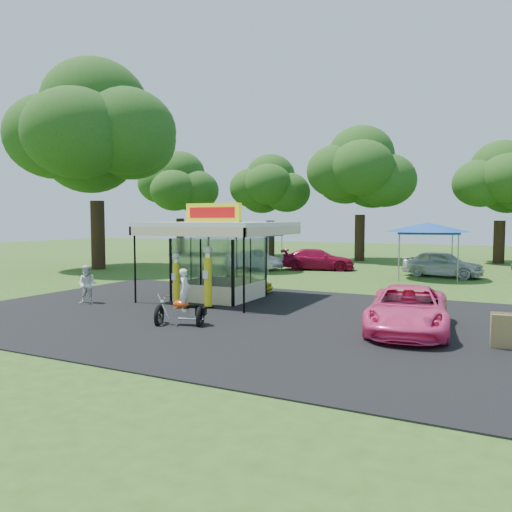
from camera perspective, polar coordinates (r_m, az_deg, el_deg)
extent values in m
plane|color=#2F4B17|center=(16.77, -7.04, -7.85)|extent=(120.00, 120.00, 0.00)
cube|color=black|center=(18.43, -3.57, -6.67)|extent=(20.00, 14.00, 0.04)
cube|color=white|center=(21.98, -4.15, -4.88)|extent=(3.00, 3.00, 0.06)
cube|color=white|center=(21.70, -4.20, 3.65)|extent=(5.40, 5.40, 0.18)
cube|color=yellow|center=(21.28, -4.90, 4.96)|extent=(2.60, 0.25, 0.80)
cube|color=red|center=(21.17, -5.08, 4.96)|extent=(2.21, 0.02, 0.45)
cylinder|color=black|center=(21.19, -13.67, -1.04)|extent=(0.08, 0.08, 3.20)
cylinder|color=black|center=(18.32, -1.40, -1.73)|extent=(0.08, 0.08, 3.20)
cylinder|color=black|center=(20.65, -9.07, -5.46)|extent=(0.40, 0.40, 0.09)
cylinder|color=yellow|center=(20.52, -9.10, -3.08)|extent=(0.27, 0.27, 1.64)
cylinder|color=silver|center=(20.42, -9.13, -0.54)|extent=(0.18, 0.18, 0.18)
sphere|color=white|center=(20.41, -9.14, -0.03)|extent=(0.29, 0.29, 0.29)
cube|color=white|center=(20.35, -9.38, -2.36)|extent=(0.20, 0.02, 0.27)
cylinder|color=black|center=(19.74, -5.48, -5.86)|extent=(0.46, 0.46, 0.10)
cylinder|color=yellow|center=(19.59, -5.50, -2.99)|extent=(0.31, 0.31, 1.88)
cylinder|color=silver|center=(19.49, -5.52, 0.06)|extent=(0.21, 0.21, 0.21)
sphere|color=white|center=(19.48, -5.53, 0.67)|extent=(0.33, 0.33, 0.33)
cube|color=white|center=(19.40, -5.80, -2.13)|extent=(0.23, 0.02, 0.31)
torus|color=black|center=(16.84, -11.02, -6.76)|extent=(0.40, 0.78, 0.77)
torus|color=black|center=(16.48, -6.40, -6.94)|extent=(0.40, 0.78, 0.77)
cube|color=silver|center=(16.60, -8.59, -6.36)|extent=(0.57, 0.42, 0.28)
ellipsoid|color=#C93F0E|center=(16.56, -8.59, -5.48)|extent=(0.59, 0.33, 0.28)
cube|color=black|center=(16.49, -7.50, -5.71)|extent=(0.56, 0.40, 0.09)
cube|color=black|center=(16.44, -6.31, -6.29)|extent=(0.41, 0.41, 0.26)
cylinder|color=silver|center=(16.74, -10.58, -5.66)|extent=(0.40, 0.19, 0.82)
cylinder|color=silver|center=(16.65, -10.14, -4.58)|extent=(0.23, 0.54, 0.05)
sphere|color=silver|center=(16.72, -10.65, -5.19)|extent=(0.15, 0.15, 0.15)
imported|color=white|center=(16.45, -8.15, -3.85)|extent=(0.49, 0.59, 1.38)
torus|color=black|center=(21.73, -6.80, -4.18)|extent=(0.73, 0.45, 0.69)
torus|color=black|center=(21.90, -6.86, -4.11)|extent=(0.72, 0.43, 0.69)
cube|color=#593819|center=(14.85, 26.28, -7.85)|extent=(0.57, 0.30, 0.99)
cube|color=#593819|center=(15.08, 26.29, -7.66)|extent=(0.57, 0.30, 0.99)
imported|color=yellow|center=(23.81, -1.45, -3.07)|extent=(2.82, 1.13, 0.96)
imported|color=#F74388|center=(16.24, 16.96, -5.85)|extent=(2.98, 5.35, 1.41)
imported|color=white|center=(21.73, -18.70, -3.12)|extent=(0.97, 0.88, 1.62)
imported|color=silver|center=(34.98, -0.24, -0.42)|extent=(4.29, 2.05, 1.36)
imported|color=maroon|center=(34.88, 7.09, -0.39)|extent=(5.35, 3.25, 1.45)
imported|color=silver|center=(32.37, 20.54, -0.85)|extent=(4.96, 2.78, 1.59)
cylinder|color=gray|center=(35.43, -1.05, 0.48)|extent=(0.06, 0.06, 2.40)
cylinder|color=gray|center=(34.22, 3.10, 0.34)|extent=(0.06, 0.06, 2.40)
cylinder|color=gray|center=(32.98, -3.31, 0.20)|extent=(0.06, 0.06, 2.40)
cylinder|color=gray|center=(31.68, 1.08, 0.04)|extent=(0.06, 0.06, 2.40)
cube|color=#18449F|center=(33.49, -0.04, 2.42)|extent=(3.00, 3.00, 0.12)
cone|color=#18449F|center=(33.48, -0.04, 2.95)|extent=(4.32, 4.32, 0.50)
cylinder|color=gray|center=(32.64, 16.57, 0.21)|extent=(0.07, 0.07, 2.65)
cylinder|color=gray|center=(32.25, 22.01, 0.03)|extent=(0.07, 0.07, 2.65)
cylinder|color=gray|center=(29.59, 15.51, -0.16)|extent=(0.07, 0.07, 2.65)
cylinder|color=gray|center=(29.16, 21.52, -0.37)|extent=(0.07, 0.07, 2.65)
cube|color=#18449F|center=(30.81, 18.96, 2.51)|extent=(3.31, 3.31, 0.13)
cone|color=#18449F|center=(30.80, 18.98, 3.15)|extent=(4.76, 4.76, 0.55)
cylinder|color=black|center=(51.23, -8.63, 2.25)|extent=(0.81, 0.81, 3.61)
ellipsoid|color=#1B4513|center=(51.29, -8.69, 7.45)|extent=(8.53, 8.53, 7.31)
cylinder|color=black|center=(47.48, 1.65, 2.02)|extent=(0.81, 0.81, 3.40)
ellipsoid|color=#1B4513|center=(47.52, 1.66, 7.25)|extent=(7.90, 7.90, 6.77)
cylinder|color=black|center=(43.09, 11.76, 2.05)|extent=(0.84, 0.84, 3.91)
ellipsoid|color=#1B4513|center=(43.21, 11.86, 8.80)|extent=(9.38, 9.38, 8.04)
cylinder|color=black|center=(44.11, 26.02, 1.44)|extent=(0.85, 0.85, 3.41)
ellipsoid|color=#1B4513|center=(44.15, 26.21, 7.11)|extent=(7.97, 7.97, 6.83)
cylinder|color=black|center=(36.81, -17.62, 2.30)|extent=(0.96, 0.96, 4.80)
ellipsoid|color=#1B4513|center=(37.20, -17.84, 12.37)|extent=(12.33, 12.33, 10.57)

